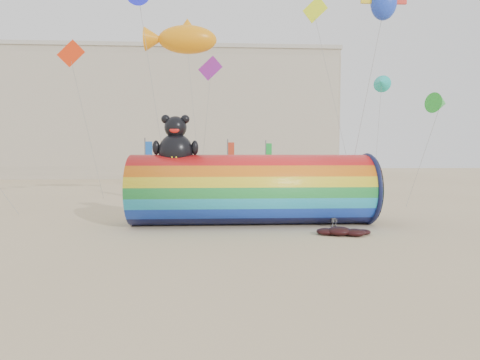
{
  "coord_description": "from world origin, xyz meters",
  "views": [
    {
      "loc": [
        -0.58,
        -19.47,
        3.87
      ],
      "look_at": [
        0.5,
        1.5,
        2.4
      ],
      "focal_mm": 28.0,
      "sensor_mm": 36.0,
      "label": 1
    }
  ],
  "objects_px": {
    "hotel_building": "(154,116)",
    "windsock_assembly": "(252,188)",
    "fabric_bundle": "(343,232)",
    "kite_handler": "(334,213)"
  },
  "relations": [
    {
      "from": "windsock_assembly",
      "to": "kite_handler",
      "type": "bearing_deg",
      "value": -14.8
    },
    {
      "from": "windsock_assembly",
      "to": "kite_handler",
      "type": "relative_size",
      "value": 8.79
    },
    {
      "from": "hotel_building",
      "to": "windsock_assembly",
      "type": "bearing_deg",
      "value": -73.73
    },
    {
      "from": "hotel_building",
      "to": "fabric_bundle",
      "type": "xyz_separation_m",
      "value": [
        17.24,
        -48.1,
        -10.14
      ]
    },
    {
      "from": "windsock_assembly",
      "to": "fabric_bundle",
      "type": "height_order",
      "value": "windsock_assembly"
    },
    {
      "from": "hotel_building",
      "to": "windsock_assembly",
      "type": "distance_m",
      "value": 47.57
    },
    {
      "from": "kite_handler",
      "to": "fabric_bundle",
      "type": "distance_m",
      "value": 2.09
    },
    {
      "from": "kite_handler",
      "to": "hotel_building",
      "type": "bearing_deg",
      "value": -105.99
    },
    {
      "from": "hotel_building",
      "to": "fabric_bundle",
      "type": "relative_size",
      "value": 23.06
    },
    {
      "from": "hotel_building",
      "to": "windsock_assembly",
      "type": "xyz_separation_m",
      "value": [
        13.12,
        -44.96,
        -8.3
      ]
    }
  ]
}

